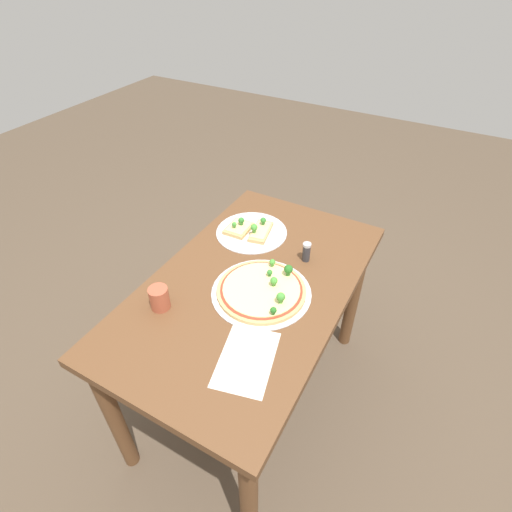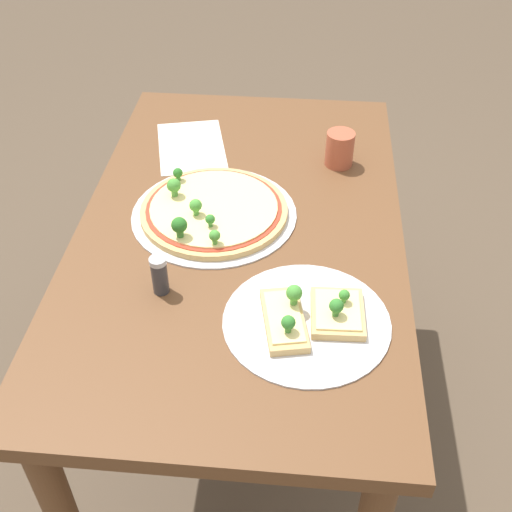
% 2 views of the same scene
% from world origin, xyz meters
% --- Properties ---
extents(ground_plane, '(8.00, 8.00, 0.00)m').
position_xyz_m(ground_plane, '(0.00, 0.00, 0.00)').
color(ground_plane, brown).
extents(dining_table, '(1.18, 0.70, 0.74)m').
position_xyz_m(dining_table, '(0.00, 0.00, 0.63)').
color(dining_table, brown).
rests_on(dining_table, ground_plane).
extents(pizza_tray_whole, '(0.37, 0.37, 0.07)m').
position_xyz_m(pizza_tray_whole, '(0.02, 0.06, 0.75)').
color(pizza_tray_whole, silver).
rests_on(pizza_tray_whole, dining_table).
extents(pizza_tray_slice, '(0.31, 0.31, 0.07)m').
position_xyz_m(pizza_tray_slice, '(-0.28, -0.16, 0.75)').
color(pizza_tray_slice, silver).
rests_on(pizza_tray_slice, dining_table).
extents(drinking_cup, '(0.07, 0.07, 0.09)m').
position_xyz_m(drinking_cup, '(0.26, -0.21, 0.78)').
color(drinking_cup, '#AD5138').
rests_on(drinking_cup, dining_table).
extents(condiment_shaker, '(0.03, 0.03, 0.08)m').
position_xyz_m(condiment_shaker, '(-0.22, 0.13, 0.78)').
color(condiment_shaker, '#333338').
rests_on(condiment_shaker, dining_table).
extents(paper_menu, '(0.28, 0.22, 0.00)m').
position_xyz_m(paper_menu, '(0.30, 0.16, 0.74)').
color(paper_menu, silver).
rests_on(paper_menu, dining_table).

